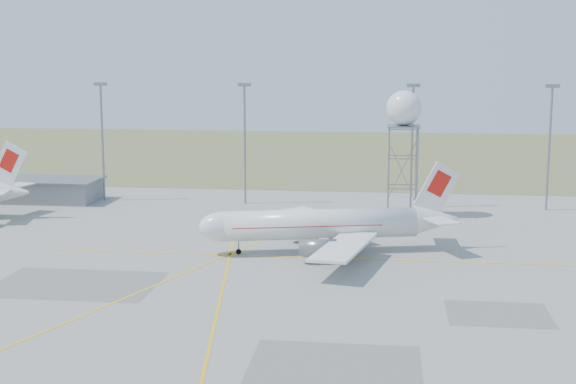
# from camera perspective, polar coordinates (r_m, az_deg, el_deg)

# --- Properties ---
(ground) EXTENTS (400.00, 400.00, 0.00)m
(ground) POSITION_cam_1_polar(r_m,az_deg,el_deg) (72.91, -4.36, -10.34)
(ground) COLOR #9F9F99
(ground) RESTS_ON ground
(grass_strip) EXTENTS (400.00, 120.00, 0.03)m
(grass_strip) POSITION_cam_1_polar(r_m,az_deg,el_deg) (209.08, 3.20, 2.78)
(grass_strip) COLOR olive
(grass_strip) RESTS_ON ground
(building_grey) EXTENTS (19.00, 10.00, 3.90)m
(building_grey) POSITION_cam_1_polar(r_m,az_deg,el_deg) (145.52, -16.90, 0.15)
(building_grey) COLOR gray
(building_grey) RESTS_ON ground
(mast_a) EXTENTS (2.20, 0.50, 20.50)m
(mast_a) POSITION_cam_1_polar(r_m,az_deg,el_deg) (142.37, -13.08, 4.21)
(mast_a) COLOR gray
(mast_a) RESTS_ON ground
(mast_b) EXTENTS (2.20, 0.50, 20.50)m
(mast_b) POSITION_cam_1_polar(r_m,az_deg,el_deg) (135.85, -3.09, 4.20)
(mast_b) COLOR gray
(mast_b) RESTS_ON ground
(mast_c) EXTENTS (2.20, 0.50, 20.50)m
(mast_c) POSITION_cam_1_polar(r_m,az_deg,el_deg) (133.83, 8.82, 4.02)
(mast_c) COLOR gray
(mast_c) RESTS_ON ground
(mast_d) EXTENTS (2.20, 0.50, 20.50)m
(mast_d) POSITION_cam_1_polar(r_m,az_deg,el_deg) (136.31, 18.12, 3.76)
(mast_d) COLOR gray
(mast_d) RESTS_ON ground
(airliner_main) EXTENTS (33.63, 32.05, 11.55)m
(airliner_main) POSITION_cam_1_polar(r_m,az_deg,el_deg) (102.96, 2.64, -2.34)
(airliner_main) COLOR silver
(airliner_main) RESTS_ON ground
(radar_tower) EXTENTS (5.45, 5.45, 19.71)m
(radar_tower) POSITION_cam_1_polar(r_m,az_deg,el_deg) (126.14, 8.19, 3.24)
(radar_tower) COLOR gray
(radar_tower) RESTS_ON ground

